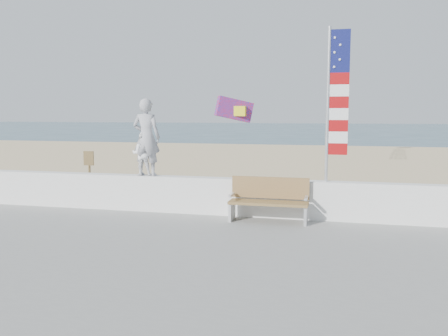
{
  "coord_description": "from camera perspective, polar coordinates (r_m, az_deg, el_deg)",
  "views": [
    {
      "loc": [
        2.84,
        -9.09,
        2.67
      ],
      "look_at": [
        0.2,
        1.8,
        1.35
      ],
      "focal_mm": 38.0,
      "sensor_mm": 36.0,
      "label": 1
    }
  ],
  "objects": [
    {
      "name": "bench",
      "position": [
        10.93,
        5.43,
        -3.76
      ],
      "size": [
        1.8,
        0.57,
        1.0
      ],
      "color": "olive",
      "rests_on": "boardwalk"
    },
    {
      "name": "adult",
      "position": [
        12.06,
        -9.31,
        3.66
      ],
      "size": [
        0.71,
        0.47,
        1.93
      ],
      "primitive_type": "imported",
      "rotation": [
        0.0,
        0.0,
        3.15
      ],
      "color": "#A7A7AD",
      "rests_on": "seawall"
    },
    {
      "name": "ground",
      "position": [
        9.89,
        -3.63,
        -8.95
      ],
      "size": [
        220.0,
        220.0,
        0.0
      ],
      "primitive_type": "plane",
      "color": "#325264",
      "rests_on": "ground"
    },
    {
      "name": "sand",
      "position": [
        18.5,
        4.66,
        -1.48
      ],
      "size": [
        90.0,
        40.0,
        0.08
      ],
      "primitive_type": "cube",
      "color": "beige",
      "rests_on": "ground"
    },
    {
      "name": "seawall",
      "position": [
        11.63,
        -0.73,
        -3.39
      ],
      "size": [
        30.0,
        0.35,
        0.9
      ],
      "primitive_type": "cube",
      "color": "white",
      "rests_on": "boardwalk"
    },
    {
      "name": "parafoil_kite",
      "position": [
        13.5,
        1.32,
        7.04
      ],
      "size": [
        1.1,
        0.77,
        0.76
      ],
      "color": "red",
      "rests_on": "ground"
    },
    {
      "name": "child",
      "position": [
        12.14,
        -9.77,
        1.68
      ],
      "size": [
        0.6,
        0.51,
        1.09
      ],
      "primitive_type": "imported",
      "rotation": [
        0.0,
        0.0,
        3.33
      ],
      "color": "white",
      "rests_on": "seawall"
    },
    {
      "name": "boardwalk",
      "position": [
        6.36,
        -14.88,
        -17.04
      ],
      "size": [
        50.0,
        12.4,
        0.1
      ],
      "primitive_type": "cube",
      "color": "gray",
      "rests_on": "sand"
    },
    {
      "name": "flag",
      "position": [
        11.1,
        13.06,
        8.21
      ],
      "size": [
        0.5,
        0.08,
        3.5
      ],
      "color": "silver",
      "rests_on": "seawall"
    },
    {
      "name": "sign",
      "position": [
        14.5,
        -15.9,
        -0.38
      ],
      "size": [
        0.32,
        0.07,
        1.46
      ],
      "color": "olive",
      "rests_on": "sand"
    }
  ]
}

